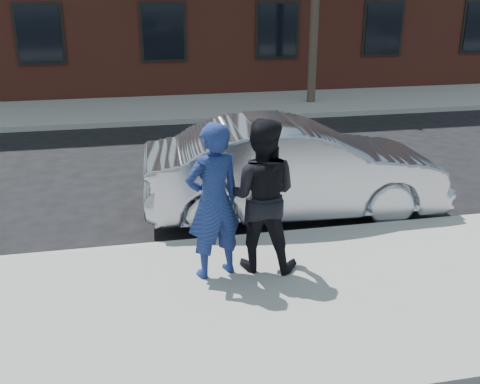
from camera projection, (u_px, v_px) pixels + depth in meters
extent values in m
plane|color=black|center=(248.00, 301.00, 6.84)|extent=(100.00, 100.00, 0.00)
cube|color=gray|center=(252.00, 307.00, 6.58)|extent=(50.00, 3.50, 0.15)
cube|color=#999691|center=(225.00, 242.00, 8.23)|extent=(50.00, 0.10, 0.15)
cube|color=gray|center=(168.00, 108.00, 17.14)|extent=(50.00, 3.50, 0.15)
cube|color=#999691|center=(173.00, 122.00, 15.49)|extent=(50.00, 0.10, 0.15)
cube|color=black|center=(278.00, 30.00, 18.70)|extent=(1.30, 0.06, 1.70)
cylinder|color=#362820|center=(314.00, 33.00, 17.02)|extent=(0.26, 0.26, 4.20)
imported|color=#999BA3|center=(294.00, 169.00, 9.15)|extent=(4.93, 1.91, 1.60)
imported|color=navy|center=(213.00, 201.00, 6.84)|extent=(0.83, 0.67, 1.98)
cube|color=black|center=(201.00, 174.00, 6.89)|extent=(0.11, 0.14, 0.08)
imported|color=black|center=(261.00, 195.00, 7.04)|extent=(1.16, 1.04, 1.98)
cube|color=black|center=(251.00, 186.00, 7.21)|extent=(0.09, 0.15, 0.06)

